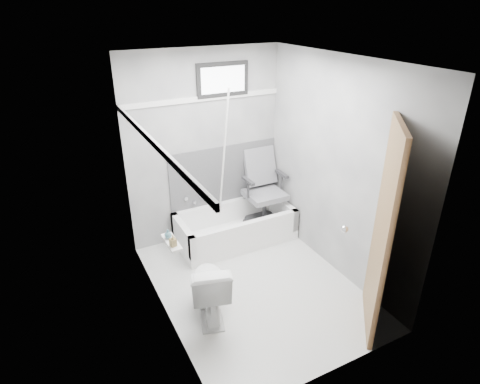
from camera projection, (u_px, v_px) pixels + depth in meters
floor at (254, 285)px, 4.46m from camera, size 2.60×2.60×0.00m
ceiling at (259, 60)px, 3.42m from camera, size 2.60×2.60×0.00m
wall_back at (205, 148)px, 4.98m from camera, size 2.00×0.02×2.40m
wall_front at (344, 255)px, 2.90m from camera, size 2.00×0.02×2.40m
wall_left at (157, 209)px, 3.53m from camera, size 0.02×2.60×2.40m
wall_right at (336, 170)px, 4.35m from camera, size 0.02×2.60×2.40m
bathtub at (235, 226)px, 5.21m from camera, size 1.50×0.70×0.42m
office_chair at (265, 190)px, 5.26m from camera, size 0.58×0.58×0.99m
toilet at (209, 287)px, 3.91m from camera, size 0.55×0.76×0.66m
door at (430, 243)px, 3.40m from camera, size 0.78×0.78×2.00m
window at (223, 79)px, 4.72m from camera, size 0.66×0.04×0.40m
backerboard at (224, 174)px, 5.25m from camera, size 1.50×0.02×0.78m
trim_back at (204, 99)px, 4.70m from camera, size 2.00×0.02×0.06m
trim_left at (152, 142)px, 3.26m from camera, size 0.02×2.60×0.06m
pole at (223, 164)px, 4.91m from camera, size 0.02×0.39×1.92m
shelf at (172, 242)px, 3.59m from camera, size 0.10×0.32×0.02m
soap_bottle_a at (173, 241)px, 3.50m from camera, size 0.06×0.06×0.12m
soap_bottle_b at (168, 234)px, 3.61m from camera, size 0.08×0.08×0.08m
faucet at (194, 199)px, 5.16m from camera, size 0.26×0.10×0.16m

